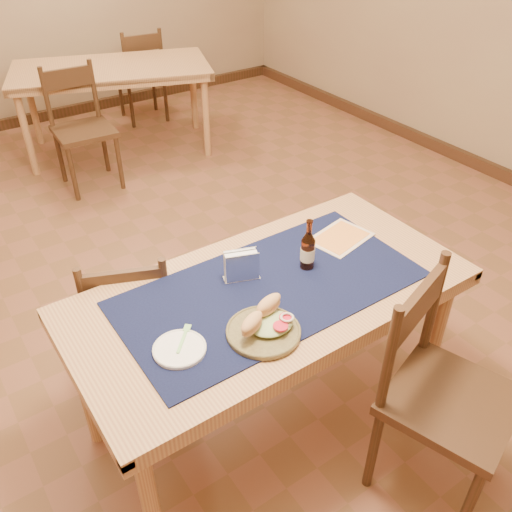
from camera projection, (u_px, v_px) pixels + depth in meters
room at (163, 72)px, 2.30m from camera, size 6.04×7.04×2.84m
main_table at (270, 304)px, 2.19m from camera, size 1.60×0.80×0.75m
placemat at (270, 288)px, 2.14m from camera, size 1.20×0.60×0.01m
baseboard at (187, 311)px, 3.08m from camera, size 6.00×7.00×0.10m
back_table at (112, 76)px, 4.60m from camera, size 1.81×1.32×0.75m
chair_main_far at (132, 317)px, 2.47m from camera, size 0.50×0.50×0.83m
chair_main_near at (442, 392)px, 2.03m from camera, size 0.56×0.56×0.97m
chair_back_near at (82, 127)px, 4.18m from camera, size 0.45×0.45×0.93m
chair_back_far at (141, 74)px, 5.30m from camera, size 0.46×0.46×0.90m
sandwich_plate at (265, 326)px, 1.92m from camera, size 0.27×0.27×0.10m
side_plate at (179, 349)px, 1.85m from camera, size 0.18×0.18×0.02m
fork at (184, 336)px, 1.89m from camera, size 0.11×0.12×0.00m
beer_bottle at (308, 250)px, 2.20m from camera, size 0.06×0.06×0.22m
napkin_holder at (241, 266)px, 2.15m from camera, size 0.15×0.10×0.13m
menu_card at (340, 238)px, 2.42m from camera, size 0.30×0.25×0.01m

